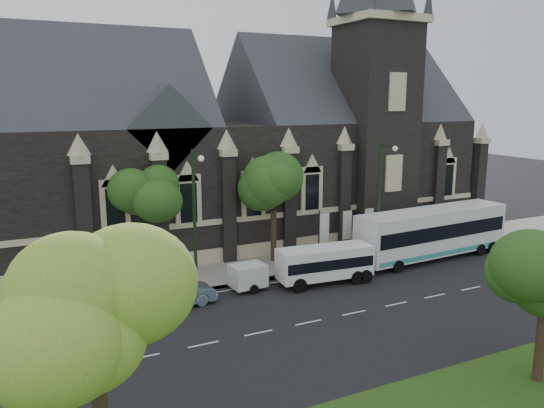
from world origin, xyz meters
TOP-DOWN VIEW (x-y plane):
  - ground at (0.00, 0.00)m, footprint 160.00×160.00m
  - sidewalk at (0.00, 9.50)m, footprint 80.00×5.00m
  - museum at (5.12, 18.78)m, footprint 40.00×17.70m
  - tree_park_near at (-11.77, -8.77)m, footprint 4.42×4.42m
  - tree_walk_right at (3.21, 10.71)m, footprint 4.08×4.08m
  - tree_walk_left at (-5.80, 10.70)m, footprint 3.91×3.91m
  - street_lamp_near at (10.00, 7.09)m, footprint 0.36×1.88m
  - street_lamp_mid at (-4.00, 7.09)m, footprint 0.36×1.88m
  - banner_flag_left at (6.29, 9.00)m, footprint 0.90×0.10m
  - banner_flag_center at (8.29, 9.00)m, footprint 0.90×0.10m
  - banner_flag_right at (10.29, 9.00)m, footprint 0.90×0.10m
  - tour_coach at (14.28, 6.18)m, footprint 13.19×3.66m
  - shuttle_bus at (4.10, 5.00)m, footprint 6.49×2.74m
  - box_trailer at (-1.00, 6.03)m, footprint 3.17×1.87m
  - sedan at (-5.90, 5.33)m, footprint 4.87×2.07m
  - car_far_red at (-10.80, 5.33)m, footprint 4.08×1.97m

SIDE VIEW (x-z plane):
  - ground at x=0.00m, z-range 0.00..0.00m
  - sidewalk at x=0.00m, z-range 0.00..0.15m
  - car_far_red at x=-10.80m, z-range 0.00..1.34m
  - sedan at x=-5.90m, z-range 0.00..1.56m
  - box_trailer at x=-1.00m, z-range 0.11..1.78m
  - shuttle_bus at x=4.10m, z-range 0.20..2.65m
  - tour_coach at x=14.28m, z-range 0.16..3.97m
  - banner_flag_left at x=6.29m, z-range 0.38..4.38m
  - banner_flag_center at x=8.29m, z-range 0.38..4.38m
  - banner_flag_right at x=10.29m, z-range 0.38..4.38m
  - street_lamp_near at x=10.00m, z-range 0.61..9.61m
  - street_lamp_mid at x=-4.00m, z-range 0.61..9.61m
  - tree_walk_left at x=-5.80m, z-range 1.91..9.55m
  - tree_walk_right at x=3.21m, z-range 1.92..9.72m
  - tree_park_near at x=-11.77m, z-range 2.14..10.70m
  - museum at x=5.12m, z-range -6.78..23.12m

